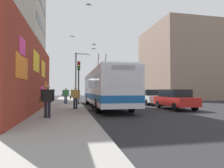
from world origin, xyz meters
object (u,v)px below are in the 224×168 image
object	(u,v)px
parked_car_white	(149,97)
street_lamp	(78,73)
traffic_light	(79,75)
pedestrian_near_wall	(47,99)
pedestrian_at_curb	(75,96)
city_bus	(105,87)
pedestrian_midblock	(66,94)
parked_car_red	(175,99)

from	to	relation	value
parked_car_white	street_lamp	distance (m)	10.26
parked_car_white	traffic_light	world-z (taller)	traffic_light
pedestrian_near_wall	pedestrian_at_curb	size ratio (longest dim) A/B	1.01
city_bus	pedestrian_midblock	xyz separation A→B (m)	(3.56, 3.41, -0.68)
parked_car_white	parked_car_red	bearing A→B (deg)	180.00
traffic_light	parked_car_red	bearing A→B (deg)	-125.45
parked_car_white	city_bus	bearing A→B (deg)	117.22
parked_car_white	pedestrian_near_wall	xyz separation A→B (m)	(-9.38, 9.25, 0.26)
pedestrian_near_wall	pedestrian_midblock	world-z (taller)	pedestrian_near_wall
pedestrian_near_wall	pedestrian_at_curb	bearing A→B (deg)	-18.42
pedestrian_near_wall	pedestrian_at_curb	distance (m)	4.66
parked_car_red	pedestrian_near_wall	world-z (taller)	pedestrian_near_wall
city_bus	pedestrian_at_curb	distance (m)	3.52
city_bus	street_lamp	distance (m)	9.76
parked_car_white	street_lamp	size ratio (longest dim) A/B	0.71
parked_car_white	pedestrian_near_wall	world-z (taller)	pedestrian_near_wall
parked_car_white	traffic_light	distance (m)	7.66
parked_car_white	pedestrian_midblock	xyz separation A→B (m)	(0.88, 8.61, 0.25)
parked_car_red	pedestrian_near_wall	size ratio (longest dim) A/B	2.61
city_bus	pedestrian_near_wall	xyz separation A→B (m)	(-6.71, 4.05, -0.67)
pedestrian_at_curb	traffic_light	xyz separation A→B (m)	(4.85, -0.43, 1.90)
parked_car_red	pedestrian_midblock	world-z (taller)	pedestrian_midblock
pedestrian_at_curb	traffic_light	distance (m)	5.23
parked_car_white	pedestrian_at_curb	distance (m)	9.23
city_bus	pedestrian_at_curb	world-z (taller)	city_bus
pedestrian_at_curb	street_lamp	distance (m)	11.95
city_bus	traffic_light	distance (m)	3.56
street_lamp	parked_car_white	bearing A→B (deg)	-132.66
street_lamp	traffic_light	bearing A→B (deg)	178.87
parked_car_red	pedestrian_midblock	bearing A→B (deg)	54.09
pedestrian_at_curb	street_lamp	bearing A→B (deg)	-2.79
pedestrian_midblock	traffic_light	distance (m)	2.48
parked_car_white	traffic_light	size ratio (longest dim) A/B	1.08
pedestrian_near_wall	city_bus	bearing A→B (deg)	-31.15
street_lamp	city_bus	bearing A→B (deg)	-167.80
pedestrian_midblock	street_lamp	size ratio (longest dim) A/B	0.25
pedestrian_midblock	street_lamp	bearing A→B (deg)	-13.54
pedestrian_near_wall	pedestrian_at_curb	xyz separation A→B (m)	(4.42, -1.47, -0.01)
pedestrian_midblock	pedestrian_at_curb	world-z (taller)	pedestrian_midblock
pedestrian_midblock	pedestrian_at_curb	xyz separation A→B (m)	(-5.85, -0.82, -0.00)
city_bus	street_lamp	xyz separation A→B (m)	(9.32, 2.02, 2.07)
parked_car_red	parked_car_white	xyz separation A→B (m)	(5.35, -0.00, 0.00)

